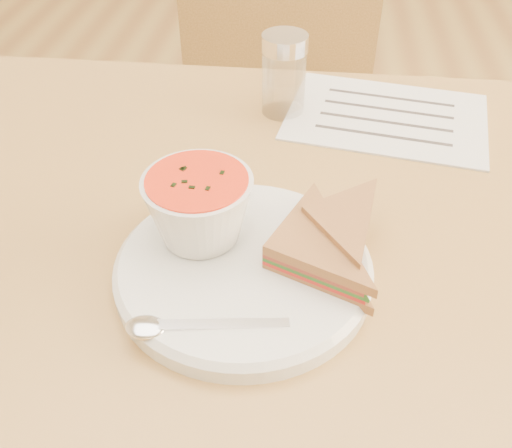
% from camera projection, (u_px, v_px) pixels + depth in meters
% --- Properties ---
extents(dining_table, '(1.00, 0.70, 0.75)m').
position_uv_depth(dining_table, '(241.00, 397.00, 0.88)').
color(dining_table, brown).
rests_on(dining_table, floor).
extents(chair_far, '(0.49, 0.49, 1.00)m').
position_uv_depth(chair_far, '(281.00, 132.00, 1.22)').
color(chair_far, brown).
rests_on(chair_far, floor).
extents(plate, '(0.31, 0.31, 0.02)m').
position_uv_depth(plate, '(244.00, 269.00, 0.55)').
color(plate, silver).
rests_on(plate, dining_table).
extents(soup_bowl, '(0.11, 0.11, 0.07)m').
position_uv_depth(soup_bowl, '(199.00, 211.00, 0.55)').
color(soup_bowl, silver).
rests_on(soup_bowl, plate).
extents(sandwich_half_a, '(0.15, 0.15, 0.03)m').
position_uv_depth(sandwich_half_a, '(262.00, 259.00, 0.53)').
color(sandwich_half_a, '#AE743D').
rests_on(sandwich_half_a, plate).
extents(sandwich_half_b, '(0.13, 0.13, 0.03)m').
position_uv_depth(sandwich_half_b, '(301.00, 218.00, 0.56)').
color(sandwich_half_b, '#AE743D').
rests_on(sandwich_half_b, plate).
extents(spoon, '(0.18, 0.06, 0.01)m').
position_uv_depth(spoon, '(207.00, 325.00, 0.48)').
color(spoon, silver).
rests_on(spoon, plate).
extents(paper_menu, '(0.29, 0.24, 0.00)m').
position_uv_depth(paper_menu, '(387.00, 117.00, 0.78)').
color(paper_menu, silver).
rests_on(paper_menu, dining_table).
extents(condiment_shaker, '(0.06, 0.06, 0.11)m').
position_uv_depth(condiment_shaker, '(284.00, 75.00, 0.76)').
color(condiment_shaker, silver).
rests_on(condiment_shaker, dining_table).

